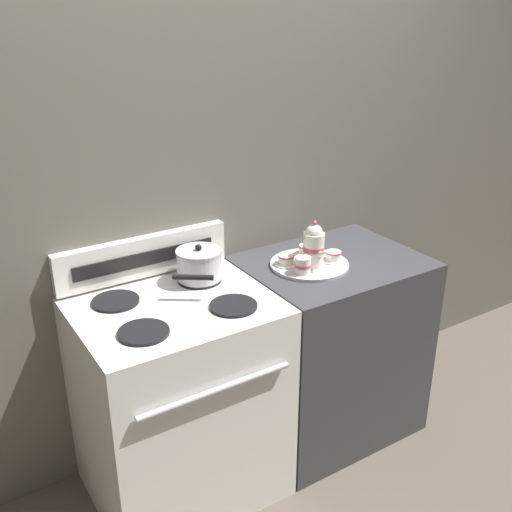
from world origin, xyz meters
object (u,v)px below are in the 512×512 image
teacup_left (286,260)px  creamer_jug (303,265)px  serving_tray (309,264)px  teapot (314,246)px  teacup_right (306,250)px  saucepan (199,264)px  stove (180,400)px  teacup_front (333,256)px

teacup_left → creamer_jug: (0.01, -0.11, 0.01)m
serving_tray → teapot: size_ratio=1.68×
teacup_right → teacup_left: bearing=-163.1°
saucepan → serving_tray: (0.48, -0.12, -0.07)m
saucepan → serving_tray: 0.50m
stove → teapot: bearing=-1.5°
stove → teapot: teapot is taller
teacup_left → stove: bearing=-174.5°
creamer_jug → teacup_front: bearing=9.2°
serving_tray → creamer_jug: creamer_jug is taller
saucepan → serving_tray: saucepan is taller
stove → serving_tray: 0.81m
serving_tray → teacup_front: bearing=-19.6°
serving_tray → teapot: bearing=-96.0°
stove → teacup_front: teacup_front is taller
saucepan → teacup_left: (0.39, -0.08, -0.04)m
teapot → teacup_left: bearing=142.3°
serving_tray → teacup_right: (0.05, 0.09, 0.03)m
saucepan → teacup_right: size_ratio=2.76×
teacup_front → creamer_jug: creamer_jug is taller
serving_tray → teacup_left: bearing=156.8°
stove → creamer_jug: 0.76m
teapot → creamer_jug: 0.11m
teacup_right → teacup_front: 0.14m
teacup_left → teapot: bearing=-37.7°
stove → serving_tray: size_ratio=2.62×
teacup_left → saucepan: bearing=167.8°
teacup_left → creamer_jug: bearing=-86.0°
stove → teacup_right: (0.71, 0.10, 0.49)m
creamer_jug → teapot: bearing=23.6°
teacup_left → teacup_front: 0.22m
teapot → teacup_left: (-0.09, 0.07, -0.07)m
stove → creamer_jug: creamer_jug is taller
teapot → creamer_jug: size_ratio=2.83×
saucepan → teacup_right: saucepan is taller
stove → teapot: 0.87m
stove → serving_tray: (0.66, 0.01, 0.46)m
teacup_left → teacup_front: size_ratio=1.00×
teapot → teacup_front: bearing=-3.3°
stove → saucepan: saucepan is taller
teapot → teacup_front: (0.11, -0.01, -0.07)m
serving_tray → saucepan: bearing=165.5°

